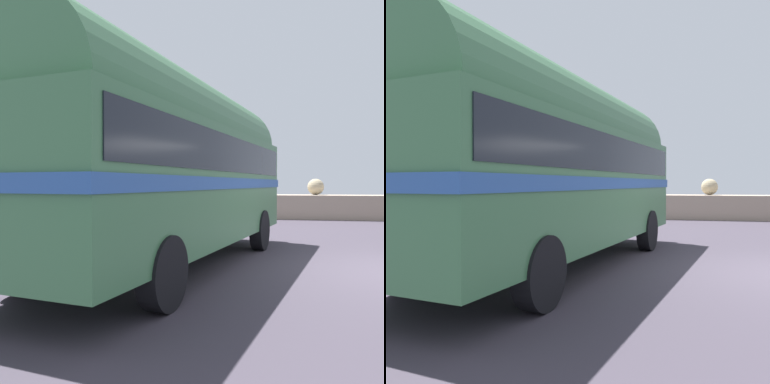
% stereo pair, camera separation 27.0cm
% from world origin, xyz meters
% --- Properties ---
extents(breakwater, '(31.36, 1.83, 2.42)m').
position_xyz_m(breakwater, '(-0.39, 11.82, 0.65)').
color(breakwater, tan).
rests_on(breakwater, ground).
extents(vintage_coach, '(4.14, 8.89, 3.70)m').
position_xyz_m(vintage_coach, '(-4.31, -0.16, 2.05)').
color(vintage_coach, black).
rests_on(vintage_coach, ground).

